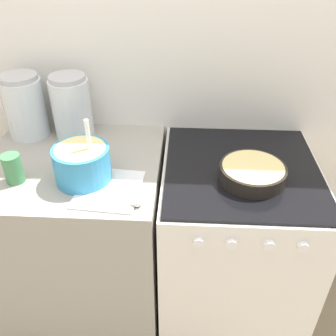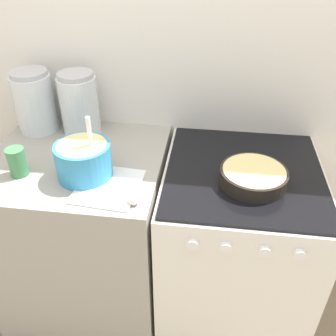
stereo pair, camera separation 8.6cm
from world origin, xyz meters
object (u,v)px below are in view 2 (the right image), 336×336
stove (233,255)px  mixing_bowl (84,158)px  tin_can (17,162)px  baking_pan (253,176)px  storage_jar_left (35,105)px  storage_jar_middle (80,108)px

stove → mixing_bowl: size_ratio=3.78×
tin_can → baking_pan: bearing=3.9°
stove → baking_pan: 0.50m
storage_jar_left → mixing_bowl: bearing=-45.5°
baking_pan → tin_can: size_ratio=2.22×
storage_jar_left → stove: bearing=-13.4°
storage_jar_middle → baking_pan: bearing=-21.7°
stove → baking_pan: (0.03, -0.07, 0.49)m
stove → storage_jar_middle: size_ratio=3.40×
storage_jar_left → tin_can: bearing=-78.3°
baking_pan → storage_jar_left: 0.98m
baking_pan → storage_jar_middle: size_ratio=0.89×
mixing_bowl → tin_can: 0.25m
storage_jar_left → storage_jar_middle: (0.20, 0.00, 0.00)m
stove → tin_can: 0.99m
mixing_bowl → tin_can: size_ratio=2.24×
stove → mixing_bowl: mixing_bowl is taller
mixing_bowl → storage_jar_left: size_ratio=0.91×
mixing_bowl → baking_pan: mixing_bowl is taller
stove → storage_jar_middle: (-0.71, 0.22, 0.58)m
mixing_bowl → storage_jar_middle: bearing=109.9°
mixing_bowl → storage_jar_left: bearing=134.5°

